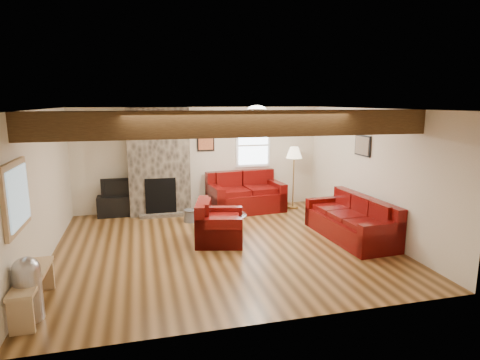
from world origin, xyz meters
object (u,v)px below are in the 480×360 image
at_px(television, 118,187).
at_px(armchair_red, 220,221).
at_px(coffee_table, 226,224).
at_px(floor_lamp, 294,156).
at_px(sofa_three, 350,218).
at_px(tv_cabinet, 119,206).
at_px(loveseat, 246,192).

bearing_deg(television, armchair_red, -50.14).
relative_size(coffee_table, floor_lamp, 0.54).
xyz_separation_m(armchair_red, coffee_table, (0.22, 0.41, -0.19)).
distance_m(sofa_three, tv_cabinet, 5.21).
relative_size(armchair_red, coffee_table, 1.19).
bearing_deg(tv_cabinet, floor_lamp, -4.07).
xyz_separation_m(loveseat, television, (-2.99, 0.30, 0.23)).
distance_m(television, floor_lamp, 4.27).
xyz_separation_m(television, floor_lamp, (4.22, -0.30, 0.62)).
distance_m(sofa_three, loveseat, 2.84).
height_order(sofa_three, television, television).
xyz_separation_m(tv_cabinet, floor_lamp, (4.22, -0.30, 1.07)).
relative_size(coffee_table, tv_cabinet, 0.86).
relative_size(armchair_red, television, 1.32).
distance_m(loveseat, coffee_table, 1.83).
bearing_deg(sofa_three, loveseat, -152.87).
bearing_deg(armchair_red, coffee_table, -14.08).
xyz_separation_m(loveseat, coffee_table, (-0.84, -1.60, -0.27)).
height_order(loveseat, television, loveseat).
bearing_deg(loveseat, television, 168.12).
bearing_deg(coffee_table, television, 138.47).
height_order(sofa_three, armchair_red, sofa_three).
height_order(television, floor_lamp, floor_lamp).
relative_size(sofa_three, coffee_table, 2.53).
relative_size(tv_cabinet, television, 1.29).
xyz_separation_m(armchair_red, floor_lamp, (2.28, 2.02, 0.92)).
height_order(loveseat, coffee_table, loveseat).
xyz_separation_m(sofa_three, armchair_red, (-2.50, 0.43, -0.01)).
distance_m(loveseat, armchair_red, 2.27).
xyz_separation_m(sofa_three, tv_cabinet, (-4.43, 2.74, -0.16)).
bearing_deg(sofa_three, armchair_red, -103.20).
height_order(sofa_three, coffee_table, sofa_three).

